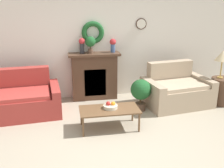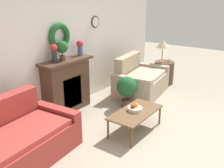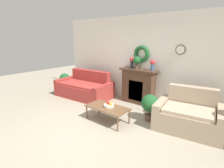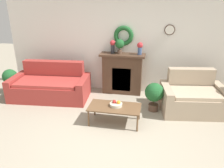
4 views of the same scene
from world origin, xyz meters
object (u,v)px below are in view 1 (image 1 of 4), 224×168
(loveseat_right, at_px, (176,91))
(side_table_by_loveseat, at_px, (222,91))
(table_lamp, at_px, (223,56))
(coffee_table, at_px, (109,111))
(potted_plant_on_mantel, at_px, (90,43))
(fruit_bowl, at_px, (110,106))
(vase_on_mantel_left, at_px, (82,44))
(vase_on_mantel_right, at_px, (113,44))
(potted_plant_floor_by_loveseat, at_px, (141,91))
(couch_left, at_px, (10,100))
(fireplace, at_px, (94,76))

(loveseat_right, height_order, side_table_by_loveseat, loveseat_right)
(loveseat_right, relative_size, table_lamp, 2.49)
(coffee_table, xyz_separation_m, potted_plant_on_mantel, (-0.16, 1.58, 1.00))
(fruit_bowl, height_order, vase_on_mantel_left, vase_on_mantel_left)
(vase_on_mantel_right, relative_size, potted_plant_floor_by_loveseat, 0.46)
(coffee_table, bearing_deg, couch_left, 153.16)
(coffee_table, bearing_deg, fruit_bowl, 52.48)
(fireplace, distance_m, side_table_by_loveseat, 2.94)
(couch_left, relative_size, vase_on_mantel_left, 5.94)
(table_lamp, xyz_separation_m, potted_plant_on_mantel, (-2.81, 0.78, 0.26))
(couch_left, bearing_deg, fireplace, 14.74)
(fireplace, relative_size, vase_on_mantel_right, 3.74)
(couch_left, distance_m, loveseat_right, 3.55)
(vase_on_mantel_left, bearing_deg, potted_plant_floor_by_loveseat, -38.27)
(couch_left, relative_size, vase_on_mantel_right, 6.49)
(vase_on_mantel_left, bearing_deg, table_lamp, -14.90)
(potted_plant_on_mantel, bearing_deg, couch_left, -159.85)
(side_table_by_loveseat, bearing_deg, potted_plant_on_mantel, 163.89)
(coffee_table, distance_m, potted_plant_on_mantel, 1.87)
(couch_left, relative_size, table_lamp, 3.32)
(fruit_bowl, relative_size, vase_on_mantel_left, 0.76)
(coffee_table, bearing_deg, potted_plant_on_mantel, 95.75)
(fruit_bowl, bearing_deg, potted_plant_on_mantel, 96.82)
(vase_on_mantel_right, bearing_deg, couch_left, -163.78)
(vase_on_mantel_right, bearing_deg, fruit_bowl, -102.00)
(loveseat_right, height_order, vase_on_mantel_left, vase_on_mantel_left)
(fruit_bowl, distance_m, potted_plant_floor_by_loveseat, 1.01)
(fireplace, distance_m, couch_left, 1.92)
(loveseat_right, bearing_deg, fireplace, 149.77)
(side_table_by_loveseat, relative_size, table_lamp, 0.97)
(fireplace, distance_m, vase_on_mantel_right, 0.85)
(loveseat_right, bearing_deg, coffee_table, -160.27)
(side_table_by_loveseat, distance_m, vase_on_mantel_left, 3.34)
(fruit_bowl, bearing_deg, couch_left, 154.29)
(loveseat_right, relative_size, vase_on_mantel_right, 4.86)
(loveseat_right, relative_size, coffee_table, 1.42)
(fireplace, distance_m, potted_plant_floor_by_loveseat, 1.26)
(couch_left, xyz_separation_m, vase_on_mantel_right, (2.23, 0.65, 0.97))
(fireplace, distance_m, table_lamp, 2.90)
(couch_left, relative_size, fruit_bowl, 7.85)
(vase_on_mantel_right, bearing_deg, fireplace, -179.29)
(fruit_bowl, distance_m, side_table_by_loveseat, 2.79)
(couch_left, bearing_deg, coffee_table, -31.88)
(potted_plant_on_mantel, bearing_deg, side_table_by_loveseat, -16.11)
(coffee_table, xyz_separation_m, side_table_by_loveseat, (2.72, 0.75, -0.05))
(coffee_table, distance_m, potted_plant_floor_by_loveseat, 1.06)
(loveseat_right, distance_m, potted_plant_floor_by_loveseat, 0.90)
(fireplace, height_order, couch_left, fireplace)
(loveseat_right, relative_size, potted_plant_on_mantel, 4.02)
(table_lamp, height_order, potted_plant_floor_by_loveseat, table_lamp)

